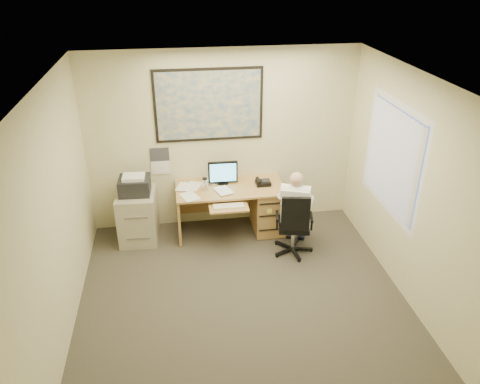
{
  "coord_description": "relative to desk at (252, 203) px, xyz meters",
  "views": [
    {
      "loc": [
        -0.71,
        -4.25,
        3.83
      ],
      "look_at": [
        0.12,
        1.3,
        0.96
      ],
      "focal_mm": 35.0,
      "sensor_mm": 36.0,
      "label": 1
    }
  ],
  "objects": [
    {
      "name": "world_map",
      "position": [
        -0.58,
        0.33,
        1.46
      ],
      "size": [
        1.56,
        0.03,
        1.06
      ],
      "primitive_type": "cube",
      "color": "#1E4C93",
      "rests_on": "room_shell"
    },
    {
      "name": "room_shell",
      "position": [
        -0.39,
        -1.9,
        0.91
      ],
      "size": [
        4.0,
        4.5,
        2.7
      ],
      "color": "#3B372D",
      "rests_on": "ground"
    },
    {
      "name": "filing_cabinet",
      "position": [
        -1.71,
        -0.03,
        0.01
      ],
      "size": [
        0.57,
        0.68,
        1.05
      ],
      "rotation": [
        0.0,
        0.0,
        -0.05
      ],
      "color": "#A9A188",
      "rests_on": "ground"
    },
    {
      "name": "office_chair",
      "position": [
        0.48,
        -0.75,
        -0.15
      ],
      "size": [
        0.69,
        0.69,
        0.98
      ],
      "rotation": [
        0.0,
        0.0,
        -0.2
      ],
      "color": "black",
      "rests_on": "ground"
    },
    {
      "name": "window_blinds",
      "position": [
        1.58,
        -1.1,
        1.11
      ],
      "size": [
        0.06,
        1.4,
        1.3
      ],
      "primitive_type": null,
      "color": "silver",
      "rests_on": "room_shell"
    },
    {
      "name": "wall_calendar",
      "position": [
        -1.33,
        0.34,
        0.64
      ],
      "size": [
        0.28,
        0.01,
        0.42
      ],
      "primitive_type": "cube",
      "color": "white",
      "rests_on": "room_shell"
    },
    {
      "name": "desk",
      "position": [
        0.0,
        0.0,
        0.0
      ],
      "size": [
        1.6,
        0.97,
        1.1
      ],
      "color": "tan",
      "rests_on": "ground"
    },
    {
      "name": "person",
      "position": [
        0.47,
        -0.67,
        0.18
      ],
      "size": [
        0.74,
        0.86,
        1.23
      ],
      "primitive_type": null,
      "rotation": [
        0.0,
        0.0,
        -0.37
      ],
      "color": "white",
      "rests_on": "office_chair"
    }
  ]
}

